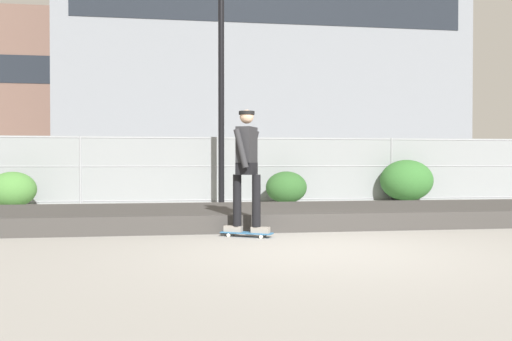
% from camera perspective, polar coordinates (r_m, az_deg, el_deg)
% --- Properties ---
extents(ground_plane, '(120.00, 120.00, 0.00)m').
position_cam_1_polar(ground_plane, '(6.92, 6.82, -8.52)').
color(ground_plane, gray).
extents(gravel_berm, '(16.09, 2.70, 0.30)m').
position_cam_1_polar(gravel_berm, '(9.83, 2.23, -4.85)').
color(gravel_berm, '#3D3A38').
rests_on(gravel_berm, ground_plane).
extents(skateboard, '(0.80, 0.54, 0.07)m').
position_cam_1_polar(skateboard, '(8.05, -1.01, -6.78)').
color(skateboard, '#2D608C').
rests_on(skateboard, ground_plane).
extents(skater, '(0.69, 0.62, 1.86)m').
position_cam_1_polar(skater, '(7.97, -1.01, 0.92)').
color(skater, gray).
rests_on(skater, skateboard).
extents(chain_fence, '(26.92, 0.06, 1.85)m').
position_cam_1_polar(chain_fence, '(15.09, -1.47, 0.15)').
color(chain_fence, gray).
rests_on(chain_fence, ground_plane).
extents(street_lamp, '(0.44, 0.44, 6.25)m').
position_cam_1_polar(street_lamp, '(14.52, -3.78, 12.03)').
color(street_lamp, black).
rests_on(street_lamp, ground_plane).
extents(parked_car_near, '(4.49, 2.12, 1.66)m').
position_cam_1_polar(parked_car_near, '(17.42, -15.26, -0.10)').
color(parked_car_near, '#566B4C').
rests_on(parked_car_near, ground_plane).
extents(library_building, '(18.05, 13.46, 15.18)m').
position_cam_1_polar(library_building, '(57.83, -20.15, 7.27)').
color(library_building, brown).
rests_on(library_building, ground_plane).
extents(office_block, '(31.88, 14.79, 20.47)m').
position_cam_1_polar(office_block, '(47.52, 0.32, 11.96)').
color(office_block, slate).
rests_on(office_block, ground_plane).
extents(shrub_left, '(1.16, 0.95, 0.89)m').
position_cam_1_polar(shrub_left, '(14.58, -24.82, -1.87)').
color(shrub_left, '#477F38').
rests_on(shrub_left, ground_plane).
extents(shrub_center, '(1.14, 0.93, 0.88)m').
position_cam_1_polar(shrub_center, '(14.52, 3.30, -1.83)').
color(shrub_center, '#2D5B28').
rests_on(shrub_center, ground_plane).
extents(shrub_right, '(1.55, 1.27, 1.20)m').
position_cam_1_polar(shrub_right, '(15.95, 15.96, -1.04)').
color(shrub_right, '#336B2D').
rests_on(shrub_right, ground_plane).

